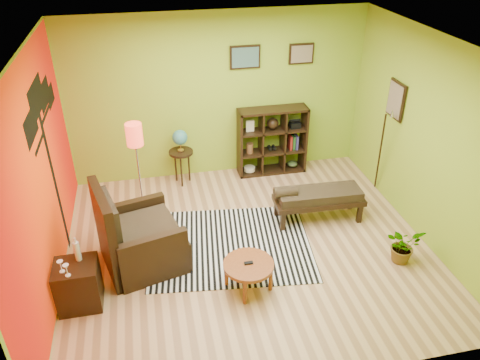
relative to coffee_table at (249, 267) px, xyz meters
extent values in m
plane|color=tan|center=(0.17, 0.80, -0.33)|extent=(5.00, 5.00, 0.00)
cube|color=#8CAF28|center=(0.17, 3.05, 1.07)|extent=(5.00, 0.04, 2.80)
cube|color=#8CAF28|center=(0.17, -1.45, 1.07)|extent=(5.00, 0.04, 2.80)
cube|color=#8CAF28|center=(-2.33, 0.80, 1.07)|extent=(0.04, 4.50, 2.80)
cube|color=#8CAF28|center=(2.67, 0.80, 1.07)|extent=(0.04, 4.50, 2.80)
cube|color=white|center=(0.17, 0.80, 2.47)|extent=(5.00, 4.50, 0.04)
cube|color=#FF3B06|center=(-2.31, 0.80, 1.07)|extent=(0.01, 4.45, 2.75)
cube|color=black|center=(-2.29, 1.35, 0.72)|extent=(0.01, 0.14, 2.10)
cube|color=black|center=(-2.29, 0.85, 1.72)|extent=(0.01, 0.65, 0.32)
cube|color=black|center=(-2.29, 1.40, 1.85)|extent=(0.01, 0.85, 0.40)
cube|color=black|center=(-2.29, 1.90, 1.72)|extent=(0.01, 0.70, 0.32)
cube|color=black|center=(-2.29, 2.25, 1.57)|extent=(0.01, 0.50, 0.26)
cube|color=black|center=(0.62, 3.02, 1.72)|extent=(0.50, 0.03, 0.38)
cube|color=#4C756A|center=(0.62, 2.99, 1.72)|extent=(0.44, 0.01, 0.32)
cube|color=black|center=(1.57, 3.02, 1.72)|extent=(0.42, 0.03, 0.34)
cube|color=gray|center=(1.57, 2.99, 1.72)|extent=(0.36, 0.01, 0.28)
cube|color=black|center=(2.64, 1.70, 1.32)|extent=(0.03, 0.44, 0.56)
cube|color=gray|center=(2.62, 1.70, 1.32)|extent=(0.01, 0.38, 0.50)
cylinder|color=black|center=(2.52, 1.70, 0.45)|extent=(0.23, 0.34, 1.46)
cone|color=silver|center=(2.52, 1.55, 1.19)|extent=(0.08, 0.09, 0.16)
cube|color=silver|center=(-0.06, 0.88, -0.33)|extent=(2.45, 2.03, 0.01)
cylinder|color=brown|center=(0.00, 0.00, 0.03)|extent=(0.63, 0.63, 0.04)
cylinder|color=brown|center=(0.10, 0.26, -0.16)|extent=(0.05, 0.05, 0.34)
cylinder|color=brown|center=(-0.26, 0.10, -0.16)|extent=(0.05, 0.05, 0.34)
cylinder|color=brown|center=(0.26, -0.10, -0.16)|extent=(0.05, 0.05, 0.34)
cylinder|color=brown|center=(-0.10, -0.26, -0.16)|extent=(0.05, 0.05, 0.34)
cube|color=black|center=(0.00, 0.00, 0.06)|extent=(0.11, 0.04, 0.02)
cube|color=black|center=(-1.23, 0.78, -0.11)|extent=(1.17, 1.16, 0.44)
cube|color=black|center=(-1.68, 0.67, 0.27)|extent=(0.34, 0.94, 1.21)
cube|color=black|center=(-1.12, 0.34, 0.02)|extent=(0.88, 0.32, 0.70)
cube|color=black|center=(-1.34, 1.22, 0.02)|extent=(0.88, 0.32, 0.70)
cube|color=#EBBB74|center=(-1.20, 0.79, 0.19)|extent=(0.93, 0.92, 0.15)
cube|color=#EBBB74|center=(-1.59, 0.69, 0.49)|extent=(0.27, 0.71, 0.55)
cube|color=black|center=(-2.03, 0.15, -0.04)|extent=(0.50, 0.45, 0.59)
cylinder|color=white|center=(-1.98, 0.25, 0.38)|extent=(0.07, 0.07, 0.25)
cylinder|color=white|center=(-1.98, 0.25, 0.54)|extent=(0.02, 0.02, 0.07)
cylinder|color=white|center=(-2.15, 0.07, 0.26)|extent=(0.06, 0.06, 0.01)
cylinder|color=white|center=(-2.15, 0.07, 0.31)|extent=(0.01, 0.01, 0.09)
cone|color=white|center=(-2.15, 0.07, 0.38)|extent=(0.07, 0.07, 0.06)
cylinder|color=white|center=(-2.08, -0.01, 0.26)|extent=(0.06, 0.06, 0.01)
cylinder|color=white|center=(-2.08, -0.01, 0.31)|extent=(0.01, 0.01, 0.09)
cone|color=white|center=(-2.08, -0.01, 0.38)|extent=(0.07, 0.07, 0.06)
cylinder|color=silver|center=(-1.22, 1.77, -0.32)|extent=(0.24, 0.24, 0.03)
cylinder|color=silver|center=(-1.22, 1.77, 0.41)|extent=(0.02, 0.02, 1.48)
cylinder|color=red|center=(-1.22, 1.77, 1.10)|extent=(0.23, 0.23, 0.32)
cylinder|color=black|center=(-0.53, 2.76, 0.26)|extent=(0.40, 0.40, 0.04)
cylinder|color=black|center=(-0.40, 2.80, -0.05)|extent=(0.03, 0.03, 0.57)
cylinder|color=black|center=(-0.63, 2.84, -0.05)|extent=(0.03, 0.03, 0.57)
cylinder|color=black|center=(-0.55, 2.63, -0.05)|extent=(0.03, 0.03, 0.57)
cylinder|color=gold|center=(-0.53, 2.76, 0.30)|extent=(0.10, 0.10, 0.02)
cylinder|color=gold|center=(-0.53, 2.76, 0.36)|extent=(0.02, 0.02, 0.10)
sphere|color=#276BB6|center=(-0.53, 2.76, 0.53)|extent=(0.25, 0.25, 0.25)
cube|color=black|center=(0.49, 2.83, 0.27)|extent=(0.04, 0.35, 1.20)
cube|color=black|center=(1.65, 2.83, 0.27)|extent=(0.04, 0.35, 1.20)
cube|color=black|center=(1.07, 2.83, -0.31)|extent=(1.20, 0.35, 0.04)
cube|color=black|center=(1.07, 2.83, 0.85)|extent=(1.20, 0.35, 0.04)
cube|color=black|center=(0.87, 2.83, 0.27)|extent=(0.03, 0.33, 1.12)
cube|color=black|center=(1.27, 2.83, 0.27)|extent=(0.03, 0.33, 1.12)
cube|color=black|center=(1.07, 2.83, 0.07)|extent=(1.12, 0.33, 0.03)
cube|color=black|center=(1.07, 2.83, 0.47)|extent=(1.12, 0.33, 0.03)
cylinder|color=beige|center=(0.67, 2.83, -0.24)|extent=(0.20, 0.20, 0.07)
sphere|color=black|center=(1.07, 2.83, 0.60)|extent=(0.20, 0.20, 0.20)
cube|color=black|center=(1.47, 2.83, 0.54)|extent=(0.18, 0.15, 0.10)
cylinder|color=black|center=(1.03, 2.83, 0.14)|extent=(0.06, 0.12, 0.06)
cylinder|color=black|center=(1.11, 2.83, 0.14)|extent=(0.06, 0.12, 0.06)
ellipsoid|color=#384C26|center=(1.47, 2.83, -0.23)|extent=(0.18, 0.18, 0.09)
cylinder|color=brown|center=(0.67, 2.83, 0.17)|extent=(0.12, 0.12, 0.18)
cube|color=beige|center=(0.67, 2.83, 0.59)|extent=(0.14, 0.03, 0.20)
cube|color=maroon|center=(1.40, 2.83, 0.21)|extent=(0.04, 0.18, 0.26)
cube|color=#1E4C1E|center=(1.46, 2.83, 0.21)|extent=(0.04, 0.18, 0.26)
cube|color=navy|center=(1.51, 2.83, 0.21)|extent=(0.04, 0.18, 0.26)
cube|color=black|center=(1.37, 1.24, 0.00)|extent=(1.36, 0.53, 0.08)
cube|color=#EBBB74|center=(1.37, 1.24, 0.11)|extent=(1.26, 0.47, 0.13)
cylinder|color=#EBBB74|center=(0.84, 1.26, 0.21)|extent=(0.34, 0.19, 0.17)
cube|color=black|center=(1.97, 1.40, -0.18)|extent=(0.07, 0.07, 0.30)
cube|color=black|center=(0.78, 1.45, -0.18)|extent=(0.07, 0.07, 0.30)
cube|color=black|center=(1.96, 1.02, -0.18)|extent=(0.07, 0.07, 0.30)
cube|color=black|center=(0.77, 1.07, -0.18)|extent=(0.07, 0.07, 0.30)
imported|color=#26661E|center=(2.13, 0.08, -0.14)|extent=(0.58, 0.61, 0.39)
camera|label=1|loc=(-1.03, -4.27, 3.83)|focal=35.00mm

